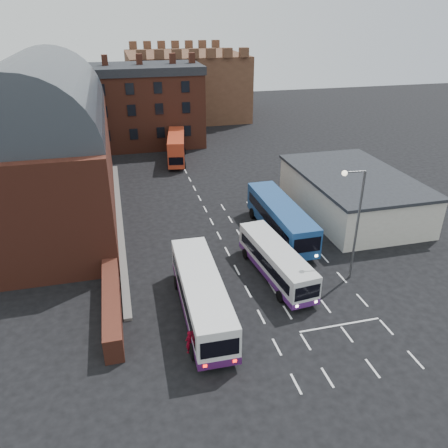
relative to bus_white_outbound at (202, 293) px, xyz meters
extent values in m
plane|color=black|center=(4.03, -0.43, -1.87)|extent=(180.00, 180.00, 0.00)
cube|color=#602B1E|center=(-11.47, 20.57, 3.13)|extent=(12.00, 28.00, 10.00)
cylinder|color=#1E2328|center=(-11.47, 20.57, 8.13)|extent=(12.00, 26.00, 12.00)
cube|color=#602B1E|center=(-6.17, 1.57, -0.97)|extent=(1.20, 10.00, 1.80)
cube|color=beige|center=(19.03, 13.57, 0.13)|extent=(10.00, 16.00, 4.00)
cube|color=#282B30|center=(19.03, 13.57, 2.23)|extent=(10.40, 16.40, 0.30)
cube|color=brown|center=(-1.97, 45.57, 3.63)|extent=(22.00, 10.00, 11.00)
cube|color=brown|center=(10.03, 65.57, 4.13)|extent=(22.00, 22.00, 12.00)
cube|color=white|center=(0.00, 0.00, -0.02)|extent=(2.85, 11.68, 2.64)
cube|color=black|center=(0.00, 0.00, 0.14)|extent=(2.89, 10.48, 0.95)
cylinder|color=black|center=(-1.26, 3.73, -1.35)|extent=(0.32, 1.06, 1.06)
cylinder|color=black|center=(-1.40, -4.10, -1.35)|extent=(0.32, 1.06, 1.06)
cylinder|color=black|center=(1.39, 3.68, -1.35)|extent=(0.32, 1.06, 1.06)
cylinder|color=black|center=(1.25, -4.15, -1.35)|extent=(0.32, 1.06, 1.06)
cube|color=silver|center=(6.78, 3.43, -0.29)|extent=(3.29, 10.17, 2.27)
cube|color=black|center=(6.78, 3.43, -0.15)|extent=(3.23, 8.98, 0.82)
cylinder|color=black|center=(8.23, 0.39, -1.42)|extent=(0.35, 0.93, 0.91)
cylinder|color=black|center=(7.54, 7.07, -1.42)|extent=(0.35, 0.93, 0.91)
cylinder|color=black|center=(5.98, 0.15, -1.42)|extent=(0.35, 0.93, 0.91)
cylinder|color=black|center=(5.28, 6.83, -1.42)|extent=(0.35, 0.93, 0.91)
cube|color=navy|center=(9.75, 10.29, 0.04)|extent=(2.88, 12.05, 2.73)
cube|color=black|center=(9.75, 10.29, 0.20)|extent=(2.92, 10.85, 0.98)
cylinder|color=black|center=(11.17, 6.48, -1.33)|extent=(0.32, 1.10, 1.09)
cylinder|color=black|center=(11.07, 14.57, -1.33)|extent=(0.32, 1.10, 1.09)
cylinder|color=black|center=(8.43, 6.45, -1.33)|extent=(0.32, 1.10, 1.09)
cylinder|color=black|center=(8.34, 14.53, -1.33)|extent=(0.32, 1.10, 1.09)
cube|color=#CA4023|center=(3.59, 35.37, 0.29)|extent=(3.78, 9.95, 3.45)
cube|color=black|center=(3.59, 35.37, -0.20)|extent=(3.65, 8.78, 0.80)
cylinder|color=black|center=(4.17, 32.13, -1.43)|extent=(0.39, 0.91, 0.88)
cylinder|color=black|center=(5.25, 38.58, -1.43)|extent=(0.39, 0.91, 0.88)
cylinder|color=black|center=(1.99, 32.50, -1.43)|extent=(0.39, 0.91, 0.88)
cylinder|color=black|center=(3.07, 38.95, -1.43)|extent=(0.39, 0.91, 0.88)
cylinder|color=#525355|center=(12.63, 1.82, 2.69)|extent=(0.18, 0.18, 9.13)
cylinder|color=#525355|center=(11.84, 1.88, 7.26)|extent=(1.60, 0.23, 0.11)
sphere|color=#FFF2CC|center=(11.04, 1.93, 7.20)|extent=(0.41, 0.41, 0.41)
imported|color=maroon|center=(-1.52, -3.47, -1.05)|extent=(0.72, 0.65, 1.65)
imported|color=#BEB489|center=(-0.34, -2.03, -1.04)|extent=(1.02, 0.95, 1.67)
camera|label=1|loc=(-4.63, -24.73, 17.77)|focal=35.00mm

